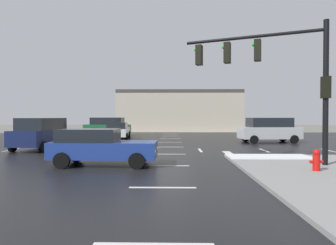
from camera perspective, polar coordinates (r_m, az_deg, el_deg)
ground_plane at (r=19.02m, az=0.08°, el=-5.33°), size 120.00×120.00×0.00m
road_asphalt at (r=19.02m, az=0.08°, el=-5.30°), size 44.00×44.00×0.02m
snow_strip_curbside at (r=15.74m, az=18.44°, el=-6.11°), size 4.00×1.60×0.06m
lane_markings at (r=17.67m, az=3.93°, el=-5.76°), size 36.15×36.15×0.01m
traffic_signal_mast at (r=14.15m, az=19.45°, el=9.82°), size 5.76×2.50×5.97m
fire_hydrant at (r=12.43m, az=26.26°, el=-6.38°), size 0.48×0.26×0.79m
strip_building_background at (r=46.30m, az=2.13°, el=2.16°), size 18.09×8.00×6.00m
suv_navy at (r=21.20m, az=-22.72°, el=-1.80°), size 2.51×4.96×2.03m
sedan_blue at (r=13.43m, az=-12.68°, el=-4.38°), size 4.56×2.08×1.58m
suv_silver at (r=25.96m, az=18.59°, el=-1.26°), size 4.98×2.56×2.03m
sedan_white at (r=28.46m, az=-9.44°, el=-1.49°), size 2.29×4.64×1.58m
suv_green at (r=33.19m, az=-11.38°, el=-0.73°), size 4.92×2.37×2.03m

